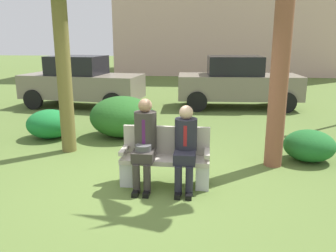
% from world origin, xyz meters
% --- Properties ---
extents(ground_plane, '(80.00, 80.00, 0.00)m').
position_xyz_m(ground_plane, '(0.00, 0.00, 0.00)').
color(ground_plane, '#546B30').
extents(park_bench, '(1.36, 0.44, 0.90)m').
position_xyz_m(park_bench, '(0.29, 0.01, 0.40)').
color(park_bench, '#B7AD9E').
rests_on(park_bench, ground).
extents(seated_man_left, '(0.34, 0.72, 1.36)m').
position_xyz_m(seated_man_left, '(-0.01, -0.11, 0.75)').
color(seated_man_left, '#38332D').
rests_on(seated_man_left, ground).
extents(seated_man_right, '(0.34, 0.72, 1.27)m').
position_xyz_m(seated_man_right, '(0.61, -0.11, 0.71)').
color(seated_man_right, '#23232D').
rests_on(seated_man_right, ground).
extents(shrub_near_bench, '(1.51, 1.38, 0.94)m').
position_xyz_m(shrub_near_bench, '(-1.03, 2.62, 0.47)').
color(shrub_near_bench, '#245B20').
rests_on(shrub_near_bench, ground).
extents(shrub_mid_lawn, '(1.05, 0.96, 0.66)m').
position_xyz_m(shrub_mid_lawn, '(-2.66, 2.29, 0.33)').
color(shrub_mid_lawn, '#1B7632').
rests_on(shrub_mid_lawn, ground).
extents(shrub_far_lawn, '(0.94, 0.86, 0.59)m').
position_xyz_m(shrub_far_lawn, '(2.83, 1.35, 0.29)').
color(shrub_far_lawn, '#1E6126').
rests_on(shrub_far_lawn, ground).
extents(parked_car_near, '(4.06, 2.08, 1.68)m').
position_xyz_m(parked_car_near, '(-3.24, 6.00, 0.84)').
color(parked_car_near, slate).
rests_on(parked_car_near, ground).
extents(parked_car_far, '(3.98, 1.89, 1.68)m').
position_xyz_m(parked_car_far, '(1.89, 6.45, 0.84)').
color(parked_car_far, slate).
rests_on(parked_car_far, ground).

